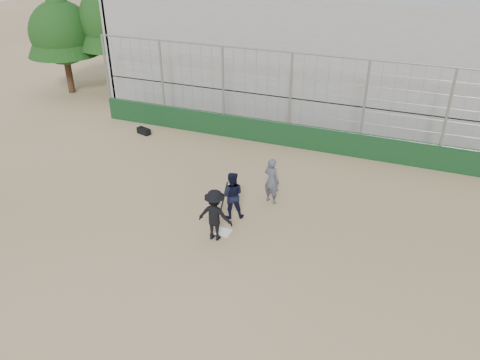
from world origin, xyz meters
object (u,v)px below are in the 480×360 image
at_px(catcher_crouched, 232,203).
at_px(umpire, 272,183).
at_px(equipment_bag, 144,131).
at_px(batter_at_plate, 215,215).

distance_m(catcher_crouched, umpire, 1.67).
relative_size(catcher_crouched, umpire, 0.75).
distance_m(umpire, equipment_bag, 8.08).
height_order(batter_at_plate, umpire, batter_at_plate).
xyz_separation_m(batter_at_plate, umpire, (0.91, 2.65, -0.09)).
relative_size(batter_at_plate, catcher_crouched, 1.63).
xyz_separation_m(batter_at_plate, catcher_crouched, (0.02, 1.25, -0.28)).
height_order(catcher_crouched, umpire, umpire).
height_order(batter_at_plate, catcher_crouched, batter_at_plate).
bearing_deg(umpire, equipment_bag, -5.50).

